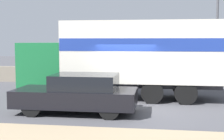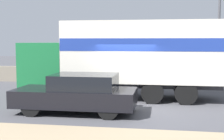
{
  "view_description": "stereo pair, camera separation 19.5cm",
  "coord_description": "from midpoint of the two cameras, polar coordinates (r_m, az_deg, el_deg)",
  "views": [
    {
      "loc": [
        1.32,
        -11.82,
        2.64
      ],
      "look_at": [
        -0.52,
        0.78,
        1.46
      ],
      "focal_mm": 50.0,
      "sensor_mm": 36.0,
      "label": 1
    },
    {
      "loc": [
        1.51,
        -11.79,
        2.64
      ],
      "look_at": [
        -0.52,
        0.78,
        1.46
      ],
      "focal_mm": 50.0,
      "sensor_mm": 36.0,
      "label": 2
    }
  ],
  "objects": [
    {
      "name": "street_lamp",
      "position": [
        18.51,
        18.37,
        8.16
      ],
      "size": [
        0.56,
        0.28,
        6.22
      ],
      "color": "#4C4C51",
      "rests_on": "ground_plane"
    },
    {
      "name": "car_hatchback",
      "position": [
        11.52,
        -6.67,
        -4.26
      ],
      "size": [
        4.44,
        1.86,
        1.44
      ],
      "rotation": [
        0.0,
        0.0,
        3.14
      ],
      "color": "black",
      "rests_on": "ground_plane"
    },
    {
      "name": "stone_wall_backdrop",
      "position": [
        19.29,
        4.04,
        -1.09
      ],
      "size": [
        60.0,
        0.35,
        0.99
      ],
      "color": "gray",
      "rests_on": "ground_plane"
    },
    {
      "name": "box_truck",
      "position": [
        14.29,
        2.17,
        2.83
      ],
      "size": [
        8.99,
        2.49,
        3.52
      ],
      "rotation": [
        0.0,
        0.0,
        3.14
      ],
      "color": "#196B38",
      "rests_on": "ground_plane"
    },
    {
      "name": "ground_plane",
      "position": [
        12.18,
        1.44,
        -7.21
      ],
      "size": [
        80.0,
        80.0,
        0.0
      ],
      "primitive_type": "plane",
      "color": "#47474C"
    }
  ]
}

